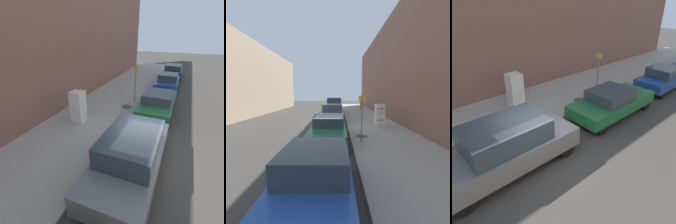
% 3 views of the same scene
% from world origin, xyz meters
% --- Properties ---
extents(ground_plane, '(80.00, 80.00, 0.00)m').
position_xyz_m(ground_plane, '(0.00, 0.00, 0.00)').
color(ground_plane, '#383533').
extents(sidewalk_slab, '(4.30, 44.00, 0.15)m').
position_xyz_m(sidewalk_slab, '(-3.88, 0.00, 0.08)').
color(sidewalk_slab, '#9E998E').
rests_on(sidewalk_slab, ground).
extents(discarded_refrigerator, '(0.67, 0.69, 1.72)m').
position_xyz_m(discarded_refrigerator, '(-4.26, 1.44, 1.02)').
color(discarded_refrigerator, white).
rests_on(discarded_refrigerator, sidewalk_slab).
extents(manhole_cover, '(0.70, 0.70, 0.02)m').
position_xyz_m(manhole_cover, '(-2.43, 4.34, 0.16)').
color(manhole_cover, '#47443F').
rests_on(manhole_cover, sidewalk_slab).
extents(street_sign_post, '(0.36, 0.07, 2.52)m').
position_xyz_m(street_sign_post, '(-2.23, 5.45, 1.57)').
color(street_sign_post, slate).
rests_on(street_sign_post, sidewalk_slab).
extents(parked_suv_gray, '(1.97, 4.85, 1.73)m').
position_xyz_m(parked_suv_gray, '(-0.48, -1.13, 0.89)').
color(parked_suv_gray, slate).
rests_on(parked_suv_gray, ground).
extents(parked_sedan_green, '(1.89, 4.66, 1.38)m').
position_xyz_m(parked_sedan_green, '(-0.48, 4.55, 0.71)').
color(parked_sedan_green, '#1E6038').
rests_on(parked_sedan_green, ground).
extents(parked_hatchback_blue, '(1.73, 4.15, 1.43)m').
position_xyz_m(parked_hatchback_blue, '(-0.48, 9.78, 0.73)').
color(parked_hatchback_blue, '#23479E').
rests_on(parked_hatchback_blue, ground).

